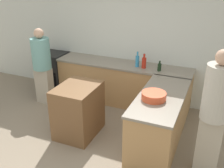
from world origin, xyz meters
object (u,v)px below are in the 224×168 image
object	(u,v)px
dish_soap_bottle	(137,61)
wine_bottle_dark	(159,67)
island_table	(78,110)
person_by_range	(42,64)
mixing_bowl	(154,96)
range_oven	(53,71)
person_at_peninsula	(214,111)
hot_sauce_bottle	(144,62)

from	to	relation	value
dish_soap_bottle	wine_bottle_dark	xyz separation A→B (m)	(0.47, -0.06, -0.04)
island_table	person_by_range	distance (m)	1.53
mixing_bowl	person_by_range	bearing A→B (deg)	165.37
island_table	dish_soap_bottle	size ratio (longest dim) A/B	2.93
range_oven	person_by_range	xyz separation A→B (m)	(0.22, -0.65, 0.42)
wine_bottle_dark	person_at_peninsula	bearing A→B (deg)	-52.78
dish_soap_bottle	wine_bottle_dark	size ratio (longest dim) A/B	1.54
island_table	person_at_peninsula	xyz separation A→B (m)	(2.14, -0.12, 0.54)
island_table	person_by_range	size ratio (longest dim) A/B	0.56
dish_soap_bottle	island_table	bearing A→B (deg)	-114.08
range_oven	island_table	distance (m)	2.04
range_oven	person_by_range	size ratio (longest dim) A/B	0.56
wine_bottle_dark	person_at_peninsula	distance (m)	1.78
island_table	wine_bottle_dark	world-z (taller)	wine_bottle_dark
wine_bottle_dark	person_at_peninsula	world-z (taller)	person_at_peninsula
mixing_bowl	dish_soap_bottle	xyz separation A→B (m)	(-0.68, 1.27, 0.07)
person_at_peninsula	range_oven	bearing A→B (deg)	157.30
person_by_range	person_at_peninsula	world-z (taller)	person_at_peninsula
dish_soap_bottle	hot_sauce_bottle	bearing A→B (deg)	-9.11
person_by_range	person_at_peninsula	size ratio (longest dim) A/B	0.89
wine_bottle_dark	island_table	bearing A→B (deg)	-129.56
range_oven	dish_soap_bottle	xyz separation A→B (m)	(2.09, -0.05, 0.56)
person_by_range	person_at_peninsula	bearing A→B (deg)	-14.30
range_oven	island_table	world-z (taller)	island_table
person_by_range	hot_sauce_bottle	bearing A→B (deg)	16.03
island_table	wine_bottle_dark	xyz separation A→B (m)	(1.07, 1.29, 0.52)
range_oven	hot_sauce_bottle	xyz separation A→B (m)	(2.24, -0.07, 0.56)
range_oven	mixing_bowl	bearing A→B (deg)	-25.39
mixing_bowl	dish_soap_bottle	bearing A→B (deg)	118.16
mixing_bowl	person_at_peninsula	size ratio (longest dim) A/B	0.20
range_oven	dish_soap_bottle	size ratio (longest dim) A/B	2.92
hot_sauce_bottle	wine_bottle_dark	xyz separation A→B (m)	(0.32, -0.03, -0.04)
range_oven	hot_sauce_bottle	distance (m)	2.31
person_by_range	person_at_peninsula	distance (m)	3.52
person_at_peninsula	person_by_range	bearing A→B (deg)	165.70
dish_soap_bottle	person_at_peninsula	bearing A→B (deg)	-43.71
dish_soap_bottle	person_by_range	world-z (taller)	person_by_range
island_table	person_at_peninsula	size ratio (longest dim) A/B	0.50
island_table	dish_soap_bottle	bearing A→B (deg)	65.92
person_at_peninsula	island_table	bearing A→B (deg)	176.74
mixing_bowl	person_at_peninsula	bearing A→B (deg)	-13.33
range_oven	hot_sauce_bottle	world-z (taller)	hot_sauce_bottle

